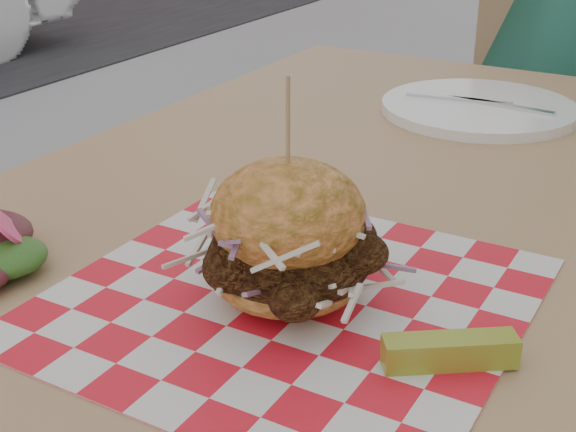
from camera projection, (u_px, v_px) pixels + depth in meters
The scene contains 6 objects.
patio_table at pixel (382, 255), 0.90m from camera, with size 0.80×1.20×0.75m.
patio_chair at pixel (541, 129), 1.68m from camera, with size 0.54×0.54×0.95m.
paper_liner at pixel (288, 299), 0.65m from camera, with size 0.36×0.36×0.00m, color red.
sandwich at pixel (288, 242), 0.63m from camera, with size 0.16×0.16×0.18m.
pickle_spear at pixel (450, 351), 0.56m from camera, with size 0.10×0.02×0.02m, color #94A12E.
place_setting at pixel (479, 108), 1.12m from camera, with size 0.27×0.27×0.02m.
Camera 1 is at (0.57, -0.52, 1.08)m, focal length 50.00 mm.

